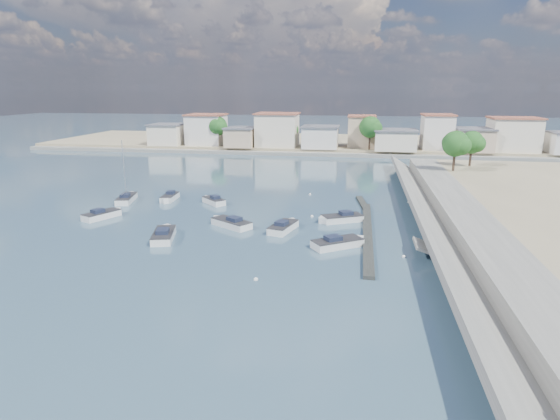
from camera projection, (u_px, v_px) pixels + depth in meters
name	position (u px, v px, depth m)	size (l,w,h in m)	color
ground	(325.00, 181.00, 81.83)	(400.00, 400.00, 0.00)	#273F4E
seawall_walkway	(471.00, 224.00, 52.85)	(5.00, 90.00, 1.80)	slate
breakwater	(366.00, 226.00, 54.62)	(2.00, 31.02, 0.35)	black
far_shore_land	(339.00, 143.00, 131.24)	(160.00, 40.00, 1.40)	gray
far_shore_quay	(335.00, 155.00, 111.29)	(160.00, 2.50, 0.80)	slate
far_town	(381.00, 134.00, 114.05)	(113.01, 12.80, 8.35)	beige
shore_trees	(372.00, 132.00, 105.71)	(74.56, 38.32, 7.92)	#38281E
motorboat_a	(164.00, 235.00, 50.65)	(3.43, 5.98, 1.48)	silver
motorboat_b	(284.00, 227.00, 53.55)	(3.10, 5.49, 1.48)	silver
motorboat_c	(230.00, 223.00, 55.05)	(5.43, 4.52, 1.48)	silver
motorboat_d	(340.00, 219.00, 56.92)	(5.40, 4.04, 1.48)	silver
motorboat_e	(103.00, 215.00, 58.62)	(3.64, 5.13, 1.48)	silver
motorboat_f	(213.00, 201.00, 65.85)	(4.04, 3.97, 1.48)	silver
motorboat_g	(169.00, 198.00, 67.69)	(1.94, 4.82, 1.48)	silver
motorboat_h	(340.00, 243.00, 47.95)	(5.49, 4.69, 1.48)	silver
sailboat	(127.00, 198.00, 67.26)	(3.14, 6.23, 9.00)	silver
mooring_buoys	(342.00, 221.00, 56.99)	(15.86, 33.75, 0.38)	white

